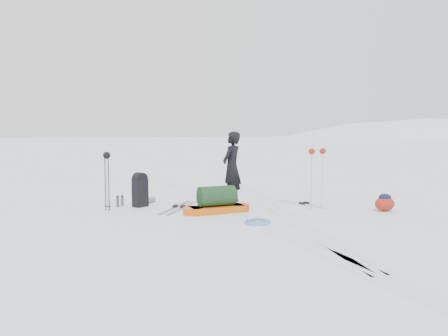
{
  "coord_description": "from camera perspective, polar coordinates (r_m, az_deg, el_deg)",
  "views": [
    {
      "loc": [
        -3.12,
        -9.39,
        1.84
      ],
      "look_at": [
        -0.04,
        0.19,
        0.95
      ],
      "focal_mm": 35.0,
      "sensor_mm": 36.0,
      "label": 1
    }
  ],
  "objects": [
    {
      "name": "ski_poles_silver",
      "position": [
        10.2,
        12.08,
        1.26
      ],
      "size": [
        0.45,
        0.19,
        1.42
      ],
      "rotation": [
        0.0,
        0.0,
        0.32
      ],
      "color": "#B8BABF",
      "rests_on": "ground"
    },
    {
      "name": "stuff_sack",
      "position": [
        11.0,
        -1.25,
        -4.03
      ],
      "size": [
        0.38,
        0.32,
        0.21
      ],
      "rotation": [
        0.0,
        0.0,
        -0.23
      ],
      "color": "black",
      "rests_on": "ground"
    },
    {
      "name": "touring_skis_grey",
      "position": [
        10.37,
        -5.9,
        -5.11
      ],
      "size": [
        1.26,
        1.73,
        0.07
      ],
      "rotation": [
        0.0,
        0.0,
        0.99
      ],
      "color": "#94969C",
      "rests_on": "ground"
    },
    {
      "name": "ski_poles_black",
      "position": [
        10.21,
        -15.07,
        0.71
      ],
      "size": [
        0.19,
        0.17,
        1.34
      ],
      "rotation": [
        0.0,
        0.0,
        0.4
      ],
      "color": "black",
      "rests_on": "ground"
    },
    {
      "name": "thermos_pair",
      "position": [
        10.77,
        -13.45,
        -4.24
      ],
      "size": [
        0.2,
        0.25,
        0.27
      ],
      "rotation": [
        0.0,
        0.0,
        0.17
      ],
      "color": "#4E5155",
      "rests_on": "ground"
    },
    {
      "name": "skier",
      "position": [
        10.98,
        1.03,
        0.11
      ],
      "size": [
        0.77,
        0.76,
        1.79
      ],
      "primitive_type": "imported",
      "rotation": [
        0.0,
        0.0,
        3.92
      ],
      "color": "black",
      "rests_on": "ground"
    },
    {
      "name": "pulk_sled",
      "position": [
        9.7,
        -0.95,
        -4.52
      ],
      "size": [
        1.59,
        0.61,
        0.6
      ],
      "rotation": [
        0.0,
        0.0,
        0.09
      ],
      "color": "#C9520B",
      "rests_on": "ground"
    },
    {
      "name": "small_daypack",
      "position": [
        10.53,
        20.25,
        -4.27
      ],
      "size": [
        0.56,
        0.49,
        0.4
      ],
      "rotation": [
        0.0,
        0.0,
        -0.38
      ],
      "color": "maroon",
      "rests_on": "ground"
    },
    {
      "name": "rope_coil",
      "position": [
        8.69,
        4.43,
        -6.98
      ],
      "size": [
        0.57,
        0.57,
        0.06
      ],
      "rotation": [
        0.0,
        0.0,
        -0.08
      ],
      "color": "#5692D2",
      "rests_on": "ground"
    },
    {
      "name": "ski_tracks",
      "position": [
        11.08,
        2.13,
        -4.49
      ],
      "size": [
        3.38,
        17.97,
        0.01
      ],
      "color": "silver",
      "rests_on": "ground"
    },
    {
      "name": "expedition_rucksack",
      "position": [
        10.66,
        -10.77,
        -2.91
      ],
      "size": [
        0.66,
        0.85,
        0.82
      ],
      "rotation": [
        0.0,
        0.0,
        0.5
      ],
      "color": "black",
      "rests_on": "ground"
    },
    {
      "name": "ground",
      "position": [
        10.07,
        0.54,
        -5.48
      ],
      "size": [
        200.0,
        200.0,
        0.0
      ],
      "primitive_type": "plane",
      "color": "white",
      "rests_on": "ground"
    },
    {
      "name": "touring_skis_white",
      "position": [
        10.95,
        10.42,
        -4.63
      ],
      "size": [
        0.79,
        1.6,
        0.06
      ],
      "rotation": [
        0.0,
        0.0,
        -1.21
      ],
      "color": "silver",
      "rests_on": "ground"
    }
  ]
}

